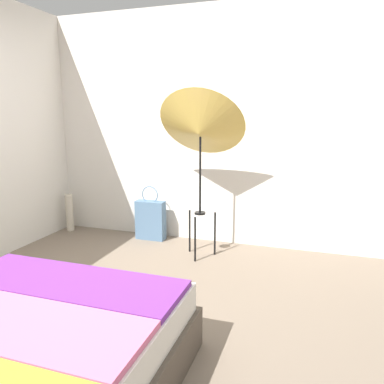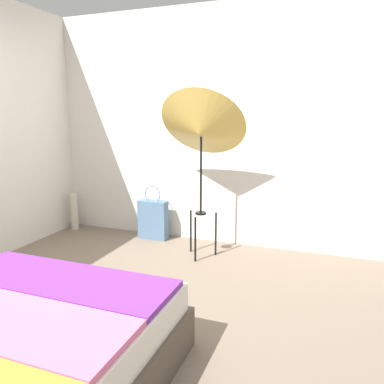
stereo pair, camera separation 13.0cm
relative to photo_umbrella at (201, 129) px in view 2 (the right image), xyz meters
The scene contains 5 objects.
ground_plane 2.07m from the photo_umbrella, 96.72° to the right, with size 14.00×14.00×0.00m, color #756656.
wall_back 0.56m from the photo_umbrella, 109.57° to the left, with size 8.00×0.05×2.60m.
photo_umbrella is the anchor object (origin of this frame).
tote_bag 1.33m from the photo_umbrella, 154.96° to the left, with size 0.35×0.13×0.64m.
paper_roll 2.14m from the photo_umbrella, behind, with size 0.09×0.09×0.47m.
Camera 2 is at (1.40, -1.90, 1.45)m, focal length 35.00 mm.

